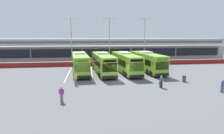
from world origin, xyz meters
TOP-DOWN VIEW (x-y plane):
  - ground_plane at (0.00, 0.00)m, footprint 200.00×200.00m
  - terminal_building at (-0.00, 26.91)m, footprint 70.00×13.00m
  - red_barrier_wall at (0.00, 14.50)m, footprint 60.00×0.40m
  - coach_bus_leftmost at (-6.29, 6.51)m, footprint 3.83×12.33m
  - coach_bus_left_centre at (-2.13, 5.87)m, footprint 3.83×12.33m
  - coach_bus_centre at (2.08, 5.95)m, footprint 3.83×12.33m
  - coach_bus_right_centre at (6.46, 6.60)m, footprint 3.83×12.33m
  - bay_stripe_far_west at (-8.40, 6.00)m, footprint 0.14×13.00m
  - bay_stripe_west at (-4.20, 6.00)m, footprint 0.14×13.00m
  - bay_stripe_mid_west at (0.00, 6.00)m, footprint 0.14×13.00m
  - bay_stripe_centre at (4.20, 6.00)m, footprint 0.14×13.00m
  - bay_stripe_mid_east at (8.40, 6.00)m, footprint 0.14×13.00m
  - pedestrian_with_handbag at (4.70, -4.69)m, footprint 0.61×0.52m
  - pedestrian_in_dark_coat at (11.24, -7.70)m, footprint 0.49×0.39m
  - pedestrian_child at (-7.63, -8.45)m, footprint 0.54×0.36m
  - pedestrian_near_bin at (-6.64, -1.87)m, footprint 0.50×0.41m
  - lamp_post_west at (-8.62, 17.43)m, footprint 3.24×0.28m
  - lamp_post_centre at (0.39, 17.11)m, footprint 3.24×0.28m
  - lamp_post_east at (8.88, 16.31)m, footprint 3.24×0.28m
  - litter_bin at (9.31, -2.27)m, footprint 0.54×0.54m

SIDE VIEW (x-z plane):
  - ground_plane at x=0.00m, z-range 0.00..0.00m
  - bay_stripe_far_west at x=-8.40m, z-range 0.00..0.01m
  - bay_stripe_west at x=-4.20m, z-range 0.00..0.01m
  - bay_stripe_mid_west at x=0.00m, z-range 0.00..0.01m
  - bay_stripe_centre at x=4.20m, z-range 0.00..0.01m
  - bay_stripe_mid_east at x=8.40m, z-range 0.00..0.01m
  - litter_bin at x=9.31m, z-range 0.00..0.93m
  - red_barrier_wall at x=0.00m, z-range 0.01..1.10m
  - pedestrian_with_handbag at x=4.70m, z-range 0.05..1.67m
  - pedestrian_in_dark_coat at x=11.24m, z-range 0.06..1.68m
  - pedestrian_child at x=-7.63m, z-range 0.06..1.68m
  - pedestrian_near_bin at x=-6.64m, z-range 0.06..1.68m
  - coach_bus_leftmost at x=-6.29m, z-range -0.10..3.68m
  - coach_bus_left_centre at x=-2.13m, z-range -0.10..3.68m
  - coach_bus_centre at x=2.08m, z-range -0.10..3.68m
  - coach_bus_right_centre at x=6.46m, z-range -0.10..3.68m
  - terminal_building at x=0.00m, z-range 0.01..6.01m
  - lamp_post_west at x=-8.62m, z-range 0.79..11.79m
  - lamp_post_centre at x=0.39m, z-range 0.79..11.79m
  - lamp_post_east at x=8.88m, z-range 0.79..11.79m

